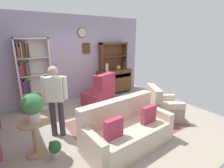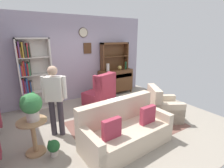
# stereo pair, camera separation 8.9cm
# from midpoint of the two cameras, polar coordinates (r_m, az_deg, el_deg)

# --- Properties ---
(ground_plane) EXTENTS (5.40, 4.60, 0.02)m
(ground_plane) POSITION_cam_midpoint_polar(r_m,az_deg,el_deg) (4.44, 0.87, -12.81)
(ground_plane) COLOR #9E9384
(wall_back) EXTENTS (5.00, 0.09, 2.80)m
(wall_back) POSITION_cam_midpoint_polar(r_m,az_deg,el_deg) (5.84, -10.59, 8.60)
(wall_back) COLOR #A399AD
(wall_back) RESTS_ON ground_plane
(area_rug) EXTENTS (2.63, 1.86, 0.01)m
(area_rug) POSITION_cam_midpoint_polar(r_m,az_deg,el_deg) (4.32, 5.39, -13.54)
(area_rug) COLOR brown
(area_rug) RESTS_ON ground_plane
(bookshelf) EXTENTS (0.90, 0.30, 2.10)m
(bookshelf) POSITION_cam_midpoint_polar(r_m,az_deg,el_deg) (5.35, -25.13, 2.78)
(bookshelf) COLOR silver
(bookshelf) RESTS_ON ground_plane
(sideboard) EXTENTS (1.30, 0.45, 0.92)m
(sideboard) POSITION_cam_midpoint_polar(r_m,az_deg,el_deg) (6.37, 1.67, 1.24)
(sideboard) COLOR brown
(sideboard) RESTS_ON ground_plane
(sideboard_hutch) EXTENTS (1.10, 0.26, 1.00)m
(sideboard_hutch) POSITION_cam_midpoint_polar(r_m,az_deg,el_deg) (6.28, 1.18, 10.77)
(sideboard_hutch) COLOR brown
(sideboard_hutch) RESTS_ON sideboard
(vase_tall) EXTENTS (0.11, 0.11, 0.28)m
(vase_tall) POSITION_cam_midpoint_polar(r_m,az_deg,el_deg) (5.98, -0.99, 5.67)
(vase_tall) COLOR beige
(vase_tall) RESTS_ON sideboard
(vase_round) EXTENTS (0.15, 0.15, 0.17)m
(vase_round) POSITION_cam_midpoint_polar(r_m,az_deg,el_deg) (6.28, 3.04, 5.64)
(vase_round) COLOR tan
(vase_round) RESTS_ON sideboard
(bottle_wine) EXTENTS (0.07, 0.07, 0.29)m
(bottle_wine) POSITION_cam_midpoint_polar(r_m,az_deg,el_deg) (6.40, 5.08, 6.36)
(bottle_wine) COLOR #194223
(bottle_wine) RESTS_ON sideboard
(couch_floral) EXTENTS (1.85, 0.96, 0.90)m
(couch_floral) POSITION_cam_midpoint_polar(r_m,az_deg,el_deg) (3.47, 5.18, -15.62)
(couch_floral) COLOR beige
(couch_floral) RESTS_ON ground_plane
(armchair_floral) EXTENTS (1.05, 1.03, 0.88)m
(armchair_floral) POSITION_cam_midpoint_polar(r_m,az_deg,el_deg) (4.67, 17.50, -7.97)
(armchair_floral) COLOR beige
(armchair_floral) RESTS_ON ground_plane
(wingback_chair) EXTENTS (1.02, 1.03, 1.05)m
(wingback_chair) POSITION_cam_midpoint_polar(r_m,az_deg,el_deg) (5.29, -3.33, -3.32)
(wingback_chair) COLOR #A33347
(wingback_chair) RESTS_ON ground_plane
(plant_stand) EXTENTS (0.52, 0.52, 0.67)m
(plant_stand) POSITION_cam_midpoint_polar(r_m,az_deg,el_deg) (3.48, -24.62, -15.07)
(plant_stand) COLOR #A87F56
(plant_stand) RESTS_ON ground_plane
(potted_plant_large) EXTENTS (0.37, 0.37, 0.51)m
(potted_plant_large) POSITION_cam_midpoint_polar(r_m,az_deg,el_deg) (3.24, -25.28, -6.51)
(potted_plant_large) COLOR beige
(potted_plant_large) RESTS_ON plant_stand
(potted_plant_small) EXTENTS (0.23, 0.23, 0.31)m
(potted_plant_small) POSITION_cam_midpoint_polar(r_m,az_deg,el_deg) (3.40, -18.68, -19.76)
(potted_plant_small) COLOR beige
(potted_plant_small) RESTS_ON ground_plane
(person_reading) EXTENTS (0.49, 0.35, 1.56)m
(person_reading) POSITION_cam_midpoint_polar(r_m,az_deg,el_deg) (3.71, -18.33, -4.06)
(person_reading) COLOR #38333D
(person_reading) RESTS_ON ground_plane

